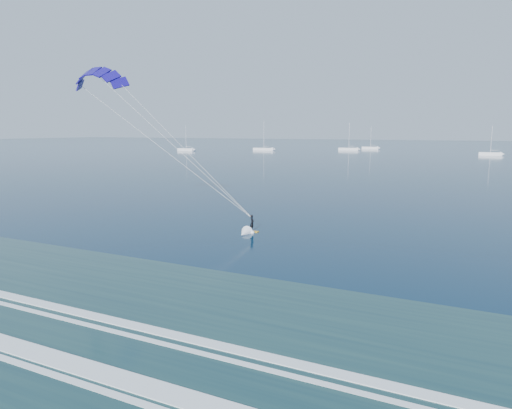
{
  "coord_description": "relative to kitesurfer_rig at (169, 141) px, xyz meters",
  "views": [
    {
      "loc": [
        13.32,
        -6.77,
        9.48
      ],
      "look_at": [
        -2.36,
        25.43,
        3.62
      ],
      "focal_mm": 32.0,
      "sensor_mm": 36.0,
      "label": 1
    }
  ],
  "objects": [
    {
      "name": "sailboat_7",
      "position": [
        -63.95,
        158.93,
        -7.74
      ],
      "size": [
        10.3,
        2.4,
        13.6
      ],
      "color": "white",
      "rests_on": "ground"
    },
    {
      "name": "sailboat_1",
      "position": [
        -28.37,
        177.28,
        -7.74
      ],
      "size": [
        9.44,
        2.4,
        12.86
      ],
      "color": "white",
      "rests_on": "ground"
    },
    {
      "name": "kitesurfer_rig",
      "position": [
        0.0,
        0.0,
        0.0
      ],
      "size": [
        20.63,
        5.2,
        16.61
      ],
      "color": "orange",
      "rests_on": "ground"
    },
    {
      "name": "sailboat_3",
      "position": [
        30.76,
        157.28,
        -7.75
      ],
      "size": [
        7.9,
        2.4,
        11.08
      ],
      "color": "white",
      "rests_on": "ground"
    },
    {
      "name": "sailboat_0",
      "position": [
        -93.67,
        138.63,
        -7.75
      ],
      "size": [
        8.26,
        2.4,
        11.3
      ],
      "color": "white",
      "rests_on": "ground"
    },
    {
      "name": "sailboat_2",
      "position": [
        -22.07,
        195.39,
        -7.75
      ],
      "size": [
        8.3,
        2.4,
        11.24
      ],
      "color": "white",
      "rests_on": "ground"
    }
  ]
}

